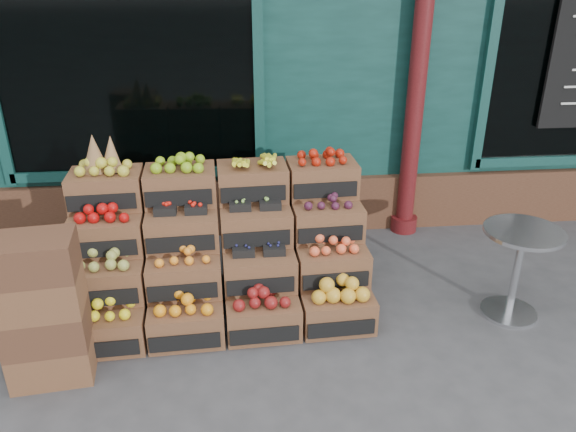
{
  "coord_description": "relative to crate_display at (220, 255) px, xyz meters",
  "views": [
    {
      "loc": [
        -0.58,
        -3.34,
        2.74
      ],
      "look_at": [
        -0.2,
        0.7,
        0.85
      ],
      "focal_mm": 35.0,
      "sensor_mm": 36.0,
      "label": 1
    }
  ],
  "objects": [
    {
      "name": "ground",
      "position": [
        0.76,
        -0.82,
        -0.46
      ],
      "size": [
        60.0,
        60.0,
        0.0
      ],
      "primitive_type": "plane",
      "color": "#3E3E40",
      "rests_on": "ground"
    },
    {
      "name": "crate_display",
      "position": [
        0.0,
        0.0,
        0.0
      ],
      "size": [
        2.42,
        1.26,
        1.48
      ],
      "rotation": [
        0.0,
        0.0,
        0.05
      ],
      "color": "brown",
      "rests_on": "ground"
    },
    {
      "name": "spare_crates",
      "position": [
        -1.18,
        -0.83,
        0.09
      ],
      "size": [
        0.59,
        0.44,
        1.1
      ],
      "rotation": [
        0.0,
        0.0,
        0.11
      ],
      "color": "brown",
      "rests_on": "ground"
    },
    {
      "name": "bistro_table",
      "position": [
        2.4,
        -0.41,
        0.03
      ],
      "size": [
        0.62,
        0.62,
        0.79
      ],
      "rotation": [
        0.0,
        0.0,
        0.01
      ],
      "color": "#ADAFB4",
      "rests_on": "ground"
    },
    {
      "name": "shopkeeper",
      "position": [
        -1.18,
        2.05,
        0.5
      ],
      "size": [
        0.76,
        0.57,
        1.91
      ],
      "primitive_type": "imported",
      "rotation": [
        0.0,
        0.0,
        2.97
      ],
      "color": "#175326",
      "rests_on": "ground"
    }
  ]
}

